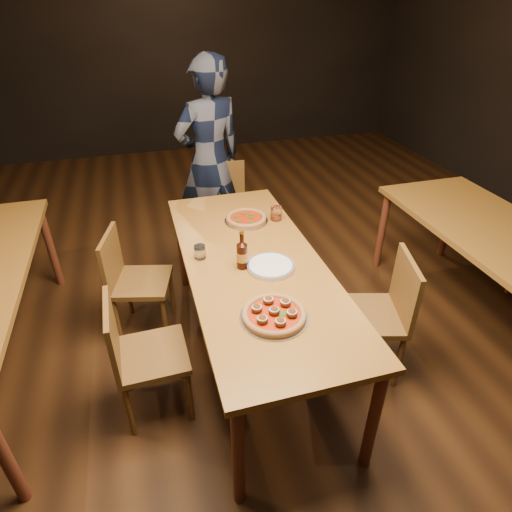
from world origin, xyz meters
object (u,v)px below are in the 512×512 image
object	(u,v)px
water_glass	(200,252)
diner	(210,160)
chair_end	(226,214)
chair_main_e	(369,314)
chair_main_nw	(152,354)
beer_bottle	(242,255)
pizza_meatball	(274,314)
chair_main_sw	(142,281)
pizza_margherita	(246,218)
plate_stack	(271,266)
table_main	(254,271)
amber_glass	(276,213)
table_right	(508,248)

from	to	relation	value
water_glass	diner	distance (m)	1.40
chair_end	chair_main_e	bearing A→B (deg)	-67.44
chair_main_nw	beer_bottle	bearing A→B (deg)	-71.26
pizza_meatball	chair_end	bearing A→B (deg)	85.37
chair_main_sw	pizza_margherita	distance (m)	0.85
chair_end	diner	distance (m)	0.49
chair_end	plate_stack	distance (m)	1.39
chair_end	beer_bottle	bearing A→B (deg)	-94.82
chair_end	pizza_meatball	size ratio (longest dim) A/B	2.59
table_main	water_glass	xyz separation A→B (m)	(-0.30, 0.13, 0.11)
amber_glass	beer_bottle	bearing A→B (deg)	-126.13
table_right	diner	size ratio (longest dim) A/B	1.16
pizza_meatball	amber_glass	xyz separation A→B (m)	(0.34, 1.00, 0.03)
table_main	pizza_meatball	size ratio (longest dim) A/B	5.82
chair_main_nw	beer_bottle	xyz separation A→B (m)	(0.58, 0.21, 0.42)
chair_main_nw	pizza_meatball	xyz separation A→B (m)	(0.62, -0.27, 0.36)
chair_end	diner	bearing A→B (deg)	110.93
chair_main_nw	beer_bottle	size ratio (longest dim) A/B	3.61
pizza_meatball	plate_stack	xyz separation A→B (m)	(0.12, 0.43, -0.01)
chair_main_nw	chair_main_e	size ratio (longest dim) A/B	0.95
chair_main_nw	chair_end	xyz separation A→B (m)	(0.76, 1.51, 0.03)
chair_main_sw	diner	xyz separation A→B (m)	(0.70, 1.02, 0.45)
pizza_meatball	beer_bottle	bearing A→B (deg)	94.56
plate_stack	amber_glass	xyz separation A→B (m)	(0.22, 0.58, 0.04)
chair_main_sw	pizza_meatball	xyz separation A→B (m)	(0.63, -1.00, 0.36)
amber_glass	chair_main_nw	bearing A→B (deg)	-142.66
chair_end	chair_main_sw	bearing A→B (deg)	-131.71
plate_stack	table_right	bearing A→B (deg)	-3.70
table_main	chair_main_e	distance (m)	0.76
table_main	chair_end	xyz separation A→B (m)	(0.10, 1.26, -0.23)
chair_main_nw	diner	distance (m)	1.93
table_main	amber_glass	xyz separation A→B (m)	(0.30, 0.48, 0.12)
chair_end	diner	world-z (taller)	diner
table_main	beer_bottle	size ratio (longest dim) A/B	8.72
table_main	pizza_meatball	world-z (taller)	pizza_meatball
table_right	diner	world-z (taller)	diner
beer_bottle	diner	world-z (taller)	diner
table_right	diner	distance (m)	2.39
plate_stack	chair_end	bearing A→B (deg)	88.89
chair_main_e	table_main	bearing A→B (deg)	-99.23
chair_main_sw	pizza_margherita	xyz separation A→B (m)	(0.77, 0.04, 0.36)
amber_glass	diner	bearing A→B (deg)	105.12
chair_main_nw	amber_glass	distance (m)	1.27
beer_bottle	table_right	bearing A→B (deg)	-5.10
chair_main_e	water_glass	world-z (taller)	chair_main_e
chair_main_nw	water_glass	world-z (taller)	water_glass
chair_main_e	water_glass	distance (m)	1.11
pizza_margherita	water_glass	size ratio (longest dim) A/B	3.57
table_main	beer_bottle	bearing A→B (deg)	-153.09
chair_main_e	chair_main_sw	bearing A→B (deg)	-104.60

